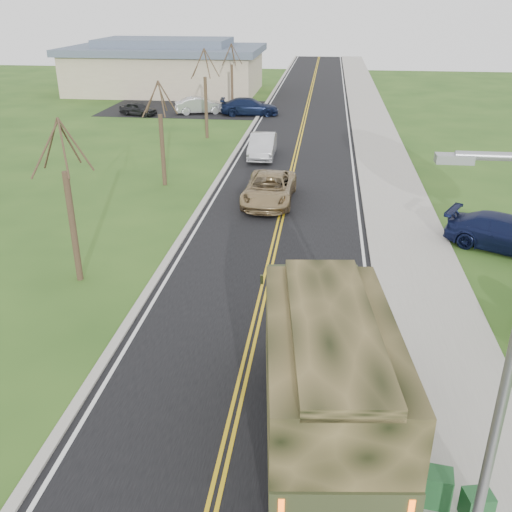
% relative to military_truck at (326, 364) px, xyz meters
% --- Properties ---
extents(road, '(8.00, 120.00, 0.01)m').
position_rel_military_truck_xyz_m(road, '(-2.22, 37.47, -2.15)').
color(road, black).
rests_on(road, ground).
extents(curb_right, '(0.30, 120.00, 0.12)m').
position_rel_military_truck_xyz_m(curb_right, '(1.93, 37.47, -2.10)').
color(curb_right, '#9E998E').
rests_on(curb_right, ground).
extents(sidewalk_right, '(3.20, 120.00, 0.10)m').
position_rel_military_truck_xyz_m(sidewalk_right, '(3.68, 37.47, -2.11)').
color(sidewalk_right, '#9E998E').
rests_on(sidewalk_right, ground).
extents(curb_left, '(0.30, 120.00, 0.10)m').
position_rel_military_truck_xyz_m(curb_left, '(-6.37, 37.47, -2.11)').
color(curb_left, '#9E998E').
rests_on(curb_left, ground).
extents(street_light, '(1.65, 0.22, 8.00)m').
position_rel_military_truck_xyz_m(street_light, '(2.68, -3.03, 2.27)').
color(street_light, gray).
rests_on(street_light, ground).
extents(bare_tree_a, '(1.93, 2.26, 6.08)m').
position_rel_military_truck_xyz_m(bare_tree_a, '(-9.23, 7.47, 0.47)').
color(bare_tree_a, '#38281C').
rests_on(bare_tree_a, ground).
extents(bare_tree_b, '(1.83, 2.14, 5.73)m').
position_rel_military_truck_xyz_m(bare_tree_b, '(-9.23, 19.47, 0.32)').
color(bare_tree_b, '#38281C').
rests_on(bare_tree_b, ground).
extents(bare_tree_c, '(2.04, 2.39, 6.42)m').
position_rel_military_truck_xyz_m(bare_tree_c, '(-9.23, 31.47, 0.62)').
color(bare_tree_c, '#38281C').
rests_on(bare_tree_c, ground).
extents(bare_tree_d, '(1.88, 2.20, 5.91)m').
position_rel_military_truck_xyz_m(bare_tree_d, '(-9.23, 43.47, 0.39)').
color(bare_tree_d, '#38281C').
rests_on(bare_tree_d, ground).
extents(commercial_building, '(25.50, 21.50, 5.65)m').
position_rel_military_truck_xyz_m(commercial_building, '(-18.21, 53.44, 0.53)').
color(commercial_building, tan).
rests_on(commercial_building, ground).
extents(military_truck, '(3.48, 7.81, 3.77)m').
position_rel_military_truck_xyz_m(military_truck, '(0.00, 0.00, 0.00)').
color(military_truck, black).
rests_on(military_truck, ground).
extents(suv_champagne, '(2.58, 5.38, 1.48)m').
position_rel_military_truck_xyz_m(suv_champagne, '(-3.04, 17.20, -1.42)').
color(suv_champagne, '#957C54').
rests_on(suv_champagne, ground).
extents(sedan_silver, '(1.72, 4.67, 1.53)m').
position_rel_military_truck_xyz_m(sedan_silver, '(-4.41, 26.23, -1.40)').
color(sedan_silver, silver).
rests_on(sedan_silver, ground).
extents(pickup_navy, '(5.38, 4.11, 1.45)m').
position_rel_military_truck_xyz_m(pickup_navy, '(7.47, 12.30, -1.43)').
color(pickup_navy, '#0F1638').
rests_on(pickup_navy, ground).
extents(utility_box_near, '(0.66, 0.57, 0.80)m').
position_rel_military_truck_xyz_m(utility_box_near, '(2.38, -1.71, -1.66)').
color(utility_box_near, '#1B4B24').
rests_on(utility_box_near, sidewalk_right).
extents(utility_box_far, '(0.64, 0.56, 0.65)m').
position_rel_military_truck_xyz_m(utility_box_far, '(3.13, -2.01, -1.73)').
color(utility_box_far, '#1B4D25').
rests_on(utility_box_far, sidewalk_right).
extents(lot_car_dark, '(3.71, 2.33, 1.18)m').
position_rel_military_truck_xyz_m(lot_car_dark, '(-17.14, 39.47, -1.57)').
color(lot_car_dark, black).
rests_on(lot_car_dark, ground).
extents(lot_car_silver, '(4.77, 2.99, 1.48)m').
position_rel_military_truck_xyz_m(lot_car_silver, '(-11.80, 41.04, -1.42)').
color(lot_car_silver, '#ABACB0').
rests_on(lot_car_silver, ground).
extents(lot_car_navy, '(5.38, 2.62, 1.51)m').
position_rel_military_truck_xyz_m(lot_car_navy, '(-7.22, 40.85, -1.40)').
color(lot_car_navy, black).
rests_on(lot_car_navy, ground).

